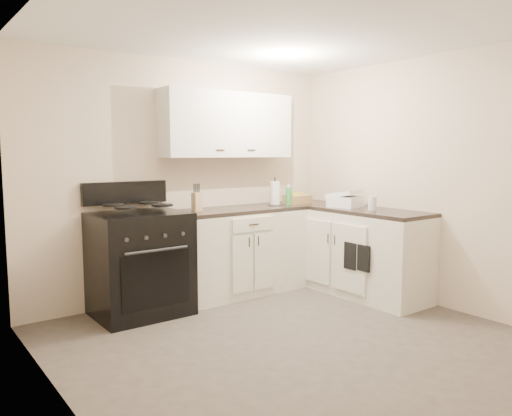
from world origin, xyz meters
TOP-DOWN VIEW (x-y plane):
  - floor at (0.00, 0.00)m, footprint 3.60×3.60m
  - ceiling at (0.00, 0.00)m, footprint 3.60×3.60m
  - wall_back at (0.00, 1.80)m, footprint 3.60×0.00m
  - wall_right at (1.80, 0.00)m, footprint 0.00×3.60m
  - wall_left at (-1.80, 0.00)m, footprint 0.00×3.60m
  - base_cabinets_back at (0.43, 1.50)m, footprint 1.55×0.60m
  - base_cabinets_right at (1.50, 0.85)m, footprint 0.60×1.90m
  - countertop_back at (0.43, 1.50)m, footprint 1.55×0.60m
  - countertop_right at (1.50, 0.85)m, footprint 0.60×1.90m
  - upper_cabinets at (0.43, 1.65)m, footprint 1.55×0.30m
  - stove at (-0.72, 1.48)m, footprint 0.86×0.73m
  - knife_block at (-0.04, 1.54)m, footprint 0.10×0.09m
  - paper_towel at (0.95, 1.48)m, footprint 0.13×0.13m
  - soap_bottle at (1.12, 1.44)m, footprint 0.08×0.08m
  - wicker_basket at (1.29, 1.49)m, footprint 0.32×0.22m
  - countertop_grill at (1.47, 0.88)m, footprint 0.39×0.38m
  - glass_jar at (1.46, 0.50)m, footprint 0.11×0.11m
  - oven_mitt_near at (1.18, 0.35)m, footprint 0.02×0.15m
  - oven_mitt_far at (1.18, 0.53)m, footprint 0.02×0.16m

SIDE VIEW (x-z plane):
  - floor at x=0.00m, z-range 0.00..0.00m
  - base_cabinets_back at x=0.43m, z-range 0.00..0.90m
  - base_cabinets_right at x=1.50m, z-range 0.00..0.90m
  - stove at x=-0.72m, z-range -0.06..0.98m
  - oven_mitt_far at x=1.18m, z-range 0.34..0.62m
  - oven_mitt_near at x=1.18m, z-range 0.36..0.62m
  - countertop_back at x=0.43m, z-range 0.90..0.94m
  - countertop_right at x=1.50m, z-range 0.90..0.94m
  - wicker_basket at x=1.29m, z-range 0.94..1.04m
  - countertop_grill at x=1.47m, z-range 0.94..1.06m
  - glass_jar at x=1.46m, z-range 0.94..1.09m
  - knife_block at x=-0.04m, z-range 0.94..1.13m
  - soap_bottle at x=1.12m, z-range 0.94..1.14m
  - paper_towel at x=0.95m, z-range 0.94..1.21m
  - wall_back at x=0.00m, z-range -0.55..3.05m
  - wall_right at x=1.80m, z-range -0.55..3.05m
  - wall_left at x=-1.80m, z-range -0.55..3.05m
  - upper_cabinets at x=0.43m, z-range 1.49..2.19m
  - ceiling at x=0.00m, z-range 2.50..2.50m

